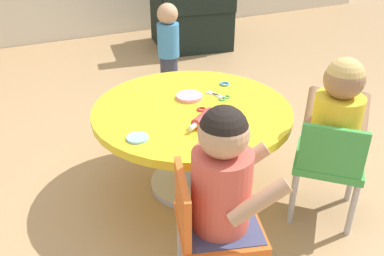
{
  "coord_description": "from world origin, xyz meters",
  "views": [
    {
      "loc": [
        -0.78,
        -1.61,
        1.35
      ],
      "look_at": [
        0.0,
        0.0,
        0.35
      ],
      "focal_mm": 38.46,
      "sensor_mm": 36.0,
      "label": 1
    }
  ],
  "objects_px": {
    "child_chair_right": "(329,162)",
    "craft_scissors": "(220,97)",
    "rolling_pin": "(204,118)",
    "craft_table": "(192,125)",
    "toddler_standing": "(168,44)",
    "child_chair_left": "(210,227)",
    "seated_child_right": "(337,114)",
    "armchair_dark": "(192,16)",
    "seated_child_left": "(223,175)"
  },
  "relations": [
    {
      "from": "child_chair_left",
      "to": "toddler_standing",
      "type": "bearing_deg",
      "value": 71.29
    },
    {
      "from": "child_chair_left",
      "to": "craft_scissors",
      "type": "xyz_separation_m",
      "value": [
        0.41,
        0.67,
        0.16
      ]
    },
    {
      "from": "craft_table",
      "to": "armchair_dark",
      "type": "xyz_separation_m",
      "value": [
        1.05,
        2.15,
        -0.06
      ]
    },
    {
      "from": "child_chair_left",
      "to": "craft_scissors",
      "type": "relative_size",
      "value": 3.76
    },
    {
      "from": "child_chair_left",
      "to": "child_chair_right",
      "type": "distance_m",
      "value": 0.69
    },
    {
      "from": "child_chair_right",
      "to": "rolling_pin",
      "type": "xyz_separation_m",
      "value": [
        -0.48,
        0.32,
        0.18
      ]
    },
    {
      "from": "armchair_dark",
      "to": "seated_child_right",
      "type": "bearing_deg",
      "value": -102.25
    },
    {
      "from": "toddler_standing",
      "to": "seated_child_left",
      "type": "bearing_deg",
      "value": -107.57
    },
    {
      "from": "toddler_standing",
      "to": "craft_scissors",
      "type": "xyz_separation_m",
      "value": [
        -0.23,
        -1.23,
        0.11
      ]
    },
    {
      "from": "child_chair_left",
      "to": "seated_child_right",
      "type": "xyz_separation_m",
      "value": [
        0.71,
        0.16,
        0.23
      ]
    },
    {
      "from": "armchair_dark",
      "to": "craft_table",
      "type": "bearing_deg",
      "value": -115.96
    },
    {
      "from": "toddler_standing",
      "to": "craft_scissors",
      "type": "bearing_deg",
      "value": -100.69
    },
    {
      "from": "craft_table",
      "to": "toddler_standing",
      "type": "height_order",
      "value": "toddler_standing"
    },
    {
      "from": "child_chair_left",
      "to": "seated_child_right",
      "type": "bearing_deg",
      "value": 12.97
    },
    {
      "from": "armchair_dark",
      "to": "toddler_standing",
      "type": "height_order",
      "value": "armchair_dark"
    },
    {
      "from": "child_chair_left",
      "to": "child_chair_right",
      "type": "xyz_separation_m",
      "value": [
        0.68,
        0.13,
        0.0
      ]
    },
    {
      "from": "seated_child_left",
      "to": "armchair_dark",
      "type": "relative_size",
      "value": 0.6
    },
    {
      "from": "seated_child_right",
      "to": "toddler_standing",
      "type": "xyz_separation_m",
      "value": [
        -0.07,
        1.74,
        -0.17
      ]
    },
    {
      "from": "seated_child_right",
      "to": "child_chair_left",
      "type": "bearing_deg",
      "value": -167.03
    },
    {
      "from": "rolling_pin",
      "to": "child_chair_right",
      "type": "bearing_deg",
      "value": -34.14
    },
    {
      "from": "armchair_dark",
      "to": "toddler_standing",
      "type": "xyz_separation_m",
      "value": [
        -0.63,
        -0.87,
        0.05
      ]
    },
    {
      "from": "craft_table",
      "to": "craft_scissors",
      "type": "height_order",
      "value": "craft_scissors"
    },
    {
      "from": "child_chair_right",
      "to": "armchair_dark",
      "type": "xyz_separation_m",
      "value": [
        0.59,
        2.64,
        0.0
      ]
    },
    {
      "from": "seated_child_right",
      "to": "toddler_standing",
      "type": "bearing_deg",
      "value": 92.15
    },
    {
      "from": "armchair_dark",
      "to": "toddler_standing",
      "type": "bearing_deg",
      "value": -125.89
    },
    {
      "from": "child_chair_left",
      "to": "armchair_dark",
      "type": "xyz_separation_m",
      "value": [
        1.28,
        2.77,
        0.0
      ]
    },
    {
      "from": "craft_table",
      "to": "child_chair_left",
      "type": "relative_size",
      "value": 1.81
    },
    {
      "from": "child_chair_right",
      "to": "seated_child_right",
      "type": "xyz_separation_m",
      "value": [
        0.03,
        0.03,
        0.23
      ]
    },
    {
      "from": "rolling_pin",
      "to": "craft_table",
      "type": "bearing_deg",
      "value": 81.77
    },
    {
      "from": "seated_child_right",
      "to": "child_chair_right",
      "type": "bearing_deg",
      "value": -134.44
    },
    {
      "from": "child_chair_right",
      "to": "seated_child_right",
      "type": "bearing_deg",
      "value": 45.56
    },
    {
      "from": "child_chair_right",
      "to": "rolling_pin",
      "type": "relative_size",
      "value": 2.61
    },
    {
      "from": "child_chair_left",
      "to": "child_chair_right",
      "type": "relative_size",
      "value": 1.0
    },
    {
      "from": "seated_child_left",
      "to": "seated_child_right",
      "type": "relative_size",
      "value": 1.0
    },
    {
      "from": "armchair_dark",
      "to": "rolling_pin",
      "type": "xyz_separation_m",
      "value": [
        -1.07,
        -2.32,
        0.18
      ]
    },
    {
      "from": "seated_child_right",
      "to": "craft_table",
      "type": "bearing_deg",
      "value": 136.01
    },
    {
      "from": "child_chair_left",
      "to": "rolling_pin",
      "type": "xyz_separation_m",
      "value": [
        0.21,
        0.46,
        0.18
      ]
    },
    {
      "from": "craft_scissors",
      "to": "child_chair_right",
      "type": "bearing_deg",
      "value": -63.11
    },
    {
      "from": "seated_child_left",
      "to": "craft_scissors",
      "type": "relative_size",
      "value": 3.58
    },
    {
      "from": "child_chair_right",
      "to": "craft_scissors",
      "type": "bearing_deg",
      "value": 116.89
    },
    {
      "from": "child_chair_left",
      "to": "seated_child_left",
      "type": "relative_size",
      "value": 1.05
    },
    {
      "from": "child_chair_right",
      "to": "craft_scissors",
      "type": "distance_m",
      "value": 0.62
    },
    {
      "from": "craft_table",
      "to": "child_chair_right",
      "type": "bearing_deg",
      "value": -47.42
    },
    {
      "from": "seated_child_right",
      "to": "armchair_dark",
      "type": "height_order",
      "value": "armchair_dark"
    },
    {
      "from": "child_chair_right",
      "to": "seated_child_right",
      "type": "distance_m",
      "value": 0.23
    },
    {
      "from": "craft_table",
      "to": "child_chair_right",
      "type": "xyz_separation_m",
      "value": [
        0.45,
        -0.49,
        -0.06
      ]
    },
    {
      "from": "seated_child_left",
      "to": "child_chair_right",
      "type": "distance_m",
      "value": 0.7
    },
    {
      "from": "child_chair_right",
      "to": "armchair_dark",
      "type": "bearing_deg",
      "value": 77.3
    },
    {
      "from": "craft_table",
      "to": "armchair_dark",
      "type": "height_order",
      "value": "armchair_dark"
    },
    {
      "from": "toddler_standing",
      "to": "craft_scissors",
      "type": "relative_size",
      "value": 4.72
    }
  ]
}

